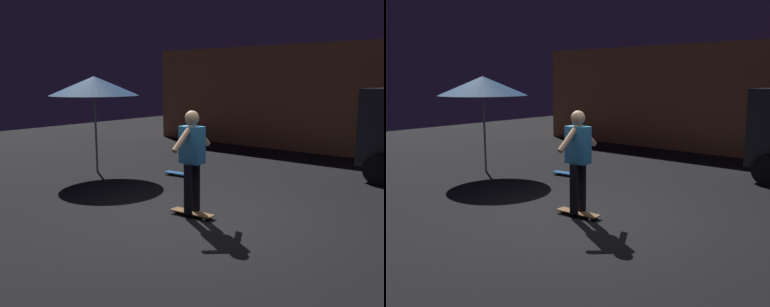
# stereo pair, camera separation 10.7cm
# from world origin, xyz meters

# --- Properties ---
(ground_plane) EXTENTS (28.00, 28.00, 0.00)m
(ground_plane) POSITION_xyz_m (0.00, 0.00, 0.00)
(ground_plane) COLOR black
(low_building) EXTENTS (12.63, 4.18, 3.29)m
(low_building) POSITION_xyz_m (-1.05, 9.06, 1.64)
(low_building) COLOR #C67A47
(low_building) RESTS_ON ground_plane
(patio_umbrella) EXTENTS (2.10, 2.10, 2.30)m
(patio_umbrella) POSITION_xyz_m (-4.20, 1.19, 2.07)
(patio_umbrella) COLOR slate
(patio_umbrella) RESTS_ON ground_plane
(skateboard_ridden) EXTENTS (0.79, 0.26, 0.07)m
(skateboard_ridden) POSITION_xyz_m (-0.27, 0.01, 0.06)
(skateboard_ridden) COLOR olive
(skateboard_ridden) RESTS_ON ground_plane
(skateboard_spare) EXTENTS (0.80, 0.28, 0.07)m
(skateboard_spare) POSITION_xyz_m (-2.34, 2.12, 0.06)
(skateboard_spare) COLOR #1959B2
(skateboard_spare) RESTS_ON ground_plane
(skater) EXTENTS (0.39, 0.99, 1.67)m
(skater) POSITION_xyz_m (-0.27, 0.01, 1.04)
(skater) COLOR black
(skater) RESTS_ON skateboard_ridden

